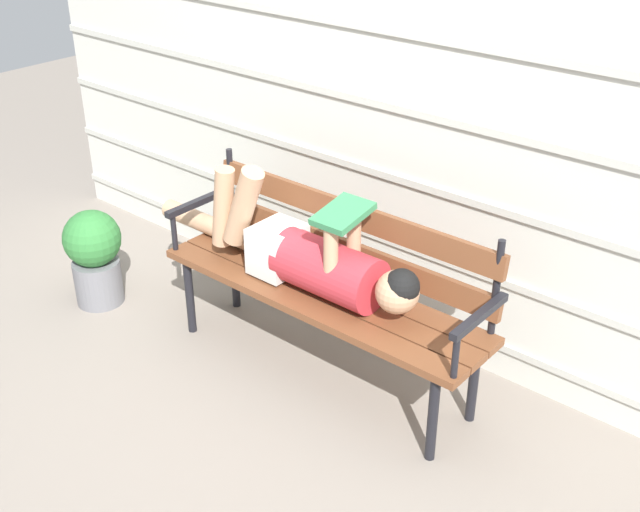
{
  "coord_description": "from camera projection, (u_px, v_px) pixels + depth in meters",
  "views": [
    {
      "loc": [
        2.03,
        -2.25,
        2.36
      ],
      "look_at": [
        0.0,
        0.16,
        0.64
      ],
      "focal_mm": 44.71,
      "sensor_mm": 36.0,
      "label": 1
    }
  ],
  "objects": [
    {
      "name": "ground_plane",
      "position": [
        299.0,
        386.0,
        3.78
      ],
      "size": [
        12.0,
        12.0,
        0.0
      ],
      "primitive_type": "plane",
      "color": "gray"
    },
    {
      "name": "reclining_person",
      "position": [
        307.0,
        255.0,
        3.63
      ],
      "size": [
        1.65,
        0.26,
        0.53
      ],
      "color": "#B72D38"
    },
    {
      "name": "potted_plant",
      "position": [
        94.0,
        254.0,
        4.31
      ],
      "size": [
        0.31,
        0.31,
        0.55
      ],
      "color": "slate",
      "rests_on": "ground"
    },
    {
      "name": "park_bench",
      "position": [
        329.0,
        276.0,
        3.69
      ],
      "size": [
        1.68,
        0.43,
        0.9
      ],
      "color": "brown",
      "rests_on": "ground"
    },
    {
      "name": "house_siding",
      "position": [
        398.0,
        106.0,
        3.69
      ],
      "size": [
        5.06,
        0.08,
        2.4
      ],
      "color": "beige",
      "rests_on": "ground"
    }
  ]
}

